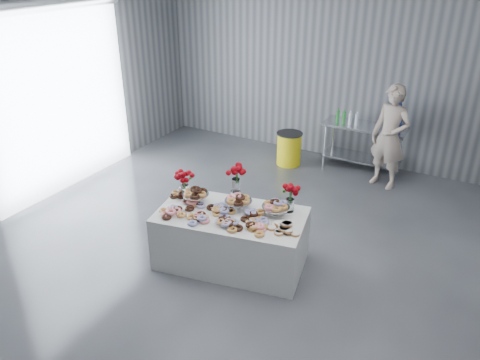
{
  "coord_description": "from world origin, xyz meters",
  "views": [
    {
      "loc": [
        2.38,
        -4.13,
        3.79
      ],
      "look_at": [
        -0.35,
        0.76,
        1.03
      ],
      "focal_mm": 35.0,
      "sensor_mm": 36.0,
      "label": 1
    }
  ],
  "objects_px": {
    "trash_barrel": "(289,149)",
    "display_table": "(231,238)",
    "prep_table": "(363,139)",
    "water_jug": "(395,116)",
    "person": "(390,137)"
  },
  "relations": [
    {
      "from": "person",
      "to": "trash_barrel",
      "type": "relative_size",
      "value": 2.82
    },
    {
      "from": "water_jug",
      "to": "trash_barrel",
      "type": "height_order",
      "value": "water_jug"
    },
    {
      "from": "display_table",
      "to": "prep_table",
      "type": "height_order",
      "value": "prep_table"
    },
    {
      "from": "trash_barrel",
      "to": "display_table",
      "type": "bearing_deg",
      "value": -79.06
    },
    {
      "from": "water_jug",
      "to": "display_table",
      "type": "bearing_deg",
      "value": -107.12
    },
    {
      "from": "trash_barrel",
      "to": "prep_table",
      "type": "bearing_deg",
      "value": 17.9
    },
    {
      "from": "display_table",
      "to": "prep_table",
      "type": "distance_m",
      "value": 3.83
    },
    {
      "from": "prep_table",
      "to": "trash_barrel",
      "type": "distance_m",
      "value": 1.4
    },
    {
      "from": "person",
      "to": "water_jug",
      "type": "bearing_deg",
      "value": 113.65
    },
    {
      "from": "prep_table",
      "to": "water_jug",
      "type": "relative_size",
      "value": 2.71
    },
    {
      "from": "water_jug",
      "to": "prep_table",
      "type": "bearing_deg",
      "value": 180.0
    },
    {
      "from": "display_table",
      "to": "water_jug",
      "type": "xyz_separation_m",
      "value": [
        1.16,
        3.77,
        0.77
      ]
    },
    {
      "from": "display_table",
      "to": "person",
      "type": "distance_m",
      "value": 3.59
    },
    {
      "from": "display_table",
      "to": "water_jug",
      "type": "distance_m",
      "value": 4.02
    },
    {
      "from": "prep_table",
      "to": "water_jug",
      "type": "distance_m",
      "value": 0.73
    }
  ]
}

